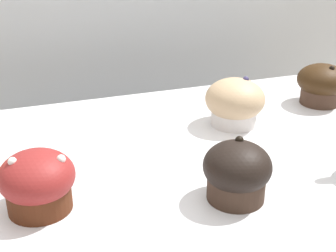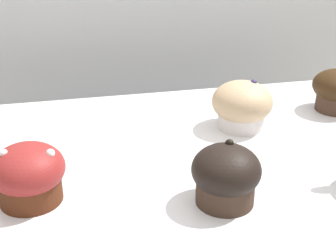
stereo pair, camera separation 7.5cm
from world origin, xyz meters
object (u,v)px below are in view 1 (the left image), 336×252
(muffin_back_left, at_px, (322,84))
(muffin_front_right, at_px, (237,172))
(muffin_front_left, at_px, (38,182))
(muffin_front_center, at_px, (235,102))

(muffin_back_left, xyz_separation_m, muffin_front_right, (-0.32, -0.26, -0.00))
(muffin_front_left, relative_size, muffin_front_right, 1.07)
(muffin_back_left, bearing_deg, muffin_front_center, -170.18)
(muffin_front_center, xyz_separation_m, muffin_front_right, (-0.11, -0.22, -0.00))
(muffin_front_right, bearing_deg, muffin_back_left, 39.13)
(muffin_back_left, bearing_deg, muffin_front_right, -140.87)
(muffin_front_center, xyz_separation_m, muffin_front_left, (-0.36, -0.16, -0.00))
(muffin_front_center, height_order, muffin_back_left, muffin_front_center)
(muffin_front_center, bearing_deg, muffin_back_left, 9.82)
(muffin_front_center, relative_size, muffin_front_right, 1.17)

